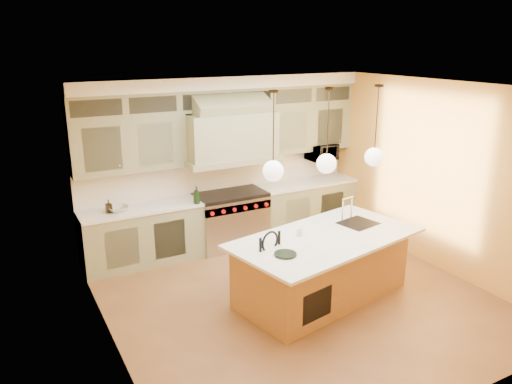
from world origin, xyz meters
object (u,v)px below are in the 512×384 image
microwave (322,152)px  range (231,219)px  kitchen_island (322,266)px  counter_stool (278,270)px

microwave → range: bearing=-176.9°
range → kitchen_island: 2.28m
range → microwave: 2.18m
range → microwave: size_ratio=2.21×
counter_stool → microwave: microwave is taller
range → kitchen_island: size_ratio=0.43×
range → microwave: (1.95, 0.11, 0.96)m
counter_stool → microwave: bearing=30.1°
range → kitchen_island: kitchen_island is taller
kitchen_island → counter_stool: bearing=179.5°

